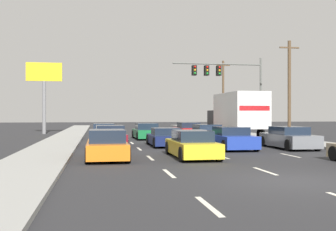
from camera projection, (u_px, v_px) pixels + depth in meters
name	position (u px, v px, depth m)	size (l,w,h in m)	color
ground_plane	(163.00, 137.00, 36.91)	(140.00, 140.00, 0.00)	#2B2B2D
sidewalk_right	(274.00, 138.00, 33.38)	(2.69, 80.00, 0.14)	#9E9E99
sidewalk_left	(63.00, 140.00, 30.58)	(2.69, 80.00, 0.14)	#9E9E99
lane_markings	(174.00, 140.00, 31.68)	(6.94, 57.00, 0.01)	silver
car_silver	(104.00, 132.00, 33.43)	(1.97, 4.58, 1.23)	#B7BABF
car_maroon	(110.00, 137.00, 25.46)	(2.04, 4.11, 1.31)	maroon
car_orange	(107.00, 146.00, 18.35)	(1.83, 4.69, 1.32)	orange
car_green	(146.00, 132.00, 33.29)	(2.03, 4.44, 1.28)	#196B38
car_navy	(165.00, 138.00, 25.77)	(1.93, 4.28, 1.15)	#141E4C
car_yellow	(192.00, 145.00, 18.97)	(1.84, 4.56, 1.25)	yellow
car_red	(188.00, 131.00, 35.52)	(2.02, 4.21, 1.30)	red
car_white	(206.00, 134.00, 29.59)	(1.94, 4.25, 1.27)	white
car_blue	(231.00, 139.00, 23.45)	(2.02, 4.18, 1.28)	#1E389E
box_truck	(236.00, 114.00, 32.38)	(2.77, 7.83, 3.61)	white
car_gray	(289.00, 138.00, 24.01)	(1.91, 4.50, 1.27)	slate
traffic_signal_mast	(222.00, 76.00, 39.52)	(8.81, 0.69, 7.47)	#595B56
utility_pole_mid	(289.00, 87.00, 35.91)	(1.80, 0.28, 8.38)	brown
utility_pole_far	(223.00, 94.00, 54.58)	(1.80, 0.28, 9.06)	brown
roadside_billboard	(44.00, 84.00, 41.81)	(3.53, 0.36, 7.22)	slate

